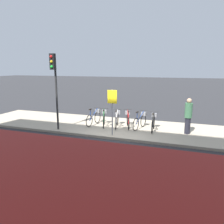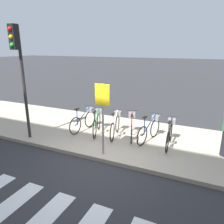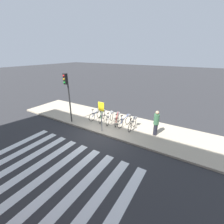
{
  "view_description": "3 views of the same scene",
  "coord_description": "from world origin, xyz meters",
  "px_view_note": "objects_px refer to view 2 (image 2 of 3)",
  "views": [
    {
      "loc": [
        3.1,
        -8.89,
        3.24
      ],
      "look_at": [
        -0.16,
        0.57,
        1.16
      ],
      "focal_mm": 35.0,
      "sensor_mm": 36.0,
      "label": 1
    },
    {
      "loc": [
        2.63,
        -4.95,
        3.19
      ],
      "look_at": [
        -0.09,
        1.01,
        1.22
      ],
      "focal_mm": 35.0,
      "sensor_mm": 36.0,
      "label": 2
    },
    {
      "loc": [
        5.29,
        -7.18,
        5.19
      ],
      "look_at": [
        0.26,
        1.13,
        1.32
      ],
      "focal_mm": 24.0,
      "sensor_mm": 36.0,
      "label": 3
    }
  ],
  "objects_px": {
    "parked_bicycle_0": "(84,119)",
    "parked_bicycle_4": "(150,128)",
    "parked_bicycle_5": "(170,133)",
    "traffic_light": "(18,60)",
    "parked_bicycle_1": "(97,122)",
    "sign_post": "(103,108)",
    "parked_bicycle_3": "(132,125)",
    "parked_bicycle_2": "(116,124)"
  },
  "relations": [
    {
      "from": "parked_bicycle_0",
      "to": "parked_bicycle_1",
      "type": "bearing_deg",
      "value": -4.47
    },
    {
      "from": "parked_bicycle_5",
      "to": "sign_post",
      "type": "distance_m",
      "value": 2.42
    },
    {
      "from": "parked_bicycle_0",
      "to": "parked_bicycle_1",
      "type": "height_order",
      "value": "same"
    },
    {
      "from": "parked_bicycle_2",
      "to": "parked_bicycle_3",
      "type": "distance_m",
      "value": 0.58
    },
    {
      "from": "parked_bicycle_5",
      "to": "sign_post",
      "type": "height_order",
      "value": "sign_post"
    },
    {
      "from": "parked_bicycle_2",
      "to": "traffic_light",
      "type": "bearing_deg",
      "value": -150.43
    },
    {
      "from": "parked_bicycle_5",
      "to": "traffic_light",
      "type": "xyz_separation_m",
      "value": [
        -4.6,
        -1.48,
        2.25
      ]
    },
    {
      "from": "parked_bicycle_0",
      "to": "parked_bicycle_2",
      "type": "relative_size",
      "value": 1.01
    },
    {
      "from": "parked_bicycle_2",
      "to": "parked_bicycle_4",
      "type": "height_order",
      "value": "same"
    },
    {
      "from": "parked_bicycle_0",
      "to": "traffic_light",
      "type": "relative_size",
      "value": 0.41
    },
    {
      "from": "parked_bicycle_3",
      "to": "parked_bicycle_0",
      "type": "bearing_deg",
      "value": -177.34
    },
    {
      "from": "parked_bicycle_0",
      "to": "sign_post",
      "type": "bearing_deg",
      "value": -43.94
    },
    {
      "from": "parked_bicycle_2",
      "to": "parked_bicycle_0",
      "type": "bearing_deg",
      "value": 179.58
    },
    {
      "from": "parked_bicycle_1",
      "to": "parked_bicycle_4",
      "type": "bearing_deg",
      "value": 3.97
    },
    {
      "from": "parked_bicycle_5",
      "to": "traffic_light",
      "type": "relative_size",
      "value": 0.41
    },
    {
      "from": "parked_bicycle_0",
      "to": "sign_post",
      "type": "height_order",
      "value": "sign_post"
    },
    {
      "from": "parked_bicycle_0",
      "to": "parked_bicycle_3",
      "type": "xyz_separation_m",
      "value": [
        1.87,
        0.09,
        0.0
      ]
    },
    {
      "from": "parked_bicycle_4",
      "to": "sign_post",
      "type": "height_order",
      "value": "sign_post"
    },
    {
      "from": "parked_bicycle_4",
      "to": "parked_bicycle_2",
      "type": "bearing_deg",
      "value": -175.36
    },
    {
      "from": "parked_bicycle_1",
      "to": "parked_bicycle_5",
      "type": "relative_size",
      "value": 0.95
    },
    {
      "from": "parked_bicycle_3",
      "to": "parked_bicycle_5",
      "type": "height_order",
      "value": "same"
    },
    {
      "from": "parked_bicycle_4",
      "to": "parked_bicycle_5",
      "type": "height_order",
      "value": "same"
    },
    {
      "from": "parked_bicycle_1",
      "to": "parked_bicycle_2",
      "type": "distance_m",
      "value": 0.72
    },
    {
      "from": "traffic_light",
      "to": "parked_bicycle_0",
      "type": "bearing_deg",
      "value": 47.84
    },
    {
      "from": "parked_bicycle_1",
      "to": "parked_bicycle_5",
      "type": "xyz_separation_m",
      "value": [
        2.64,
        -0.01,
        0.0
      ]
    },
    {
      "from": "parked_bicycle_1",
      "to": "parked_bicycle_3",
      "type": "relative_size",
      "value": 1.0
    },
    {
      "from": "parked_bicycle_2",
      "to": "parked_bicycle_4",
      "type": "distance_m",
      "value": 1.24
    },
    {
      "from": "parked_bicycle_2",
      "to": "parked_bicycle_3",
      "type": "relative_size",
      "value": 1.03
    },
    {
      "from": "parked_bicycle_0",
      "to": "parked_bicycle_3",
      "type": "height_order",
      "value": "same"
    },
    {
      "from": "parked_bicycle_2",
      "to": "traffic_light",
      "type": "height_order",
      "value": "traffic_light"
    },
    {
      "from": "parked_bicycle_2",
      "to": "parked_bicycle_5",
      "type": "relative_size",
      "value": 0.98
    },
    {
      "from": "parked_bicycle_4",
      "to": "traffic_light",
      "type": "height_order",
      "value": "traffic_light"
    },
    {
      "from": "traffic_light",
      "to": "parked_bicycle_2",
      "type": "bearing_deg",
      "value": 29.57
    },
    {
      "from": "parked_bicycle_1",
      "to": "parked_bicycle_4",
      "type": "xyz_separation_m",
      "value": [
        1.96,
        0.14,
        0.0
      ]
    },
    {
      "from": "parked_bicycle_1",
      "to": "parked_bicycle_3",
      "type": "bearing_deg",
      "value": 5.82
    },
    {
      "from": "parked_bicycle_1",
      "to": "traffic_light",
      "type": "distance_m",
      "value": 3.34
    },
    {
      "from": "parked_bicycle_2",
      "to": "parked_bicycle_5",
      "type": "height_order",
      "value": "same"
    },
    {
      "from": "parked_bicycle_1",
      "to": "traffic_light",
      "type": "xyz_separation_m",
      "value": [
        -1.97,
        -1.49,
        2.25
      ]
    },
    {
      "from": "parked_bicycle_3",
      "to": "parked_bicycle_4",
      "type": "bearing_deg",
      "value": 0.37
    },
    {
      "from": "parked_bicycle_0",
      "to": "traffic_light",
      "type": "xyz_separation_m",
      "value": [
        -1.39,
        -1.54,
        2.25
      ]
    },
    {
      "from": "parked_bicycle_0",
      "to": "parked_bicycle_4",
      "type": "xyz_separation_m",
      "value": [
        2.54,
        0.09,
        0.0
      ]
    },
    {
      "from": "parked_bicycle_3",
      "to": "traffic_light",
      "type": "height_order",
      "value": "traffic_light"
    }
  ]
}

